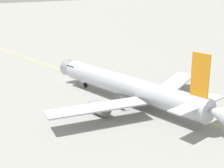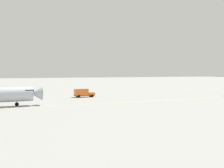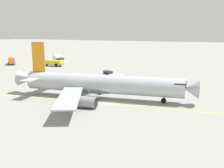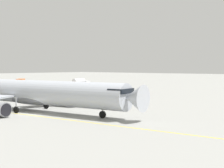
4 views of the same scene
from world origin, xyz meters
The scene contains 1 object.
catering_truck_truck_extra centered at (34.84, 24.49, 1.66)m, with size 7.64×3.06×3.10m.
Camera 2 is at (9.60, -80.03, 10.06)m, focal length 46.28 mm.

